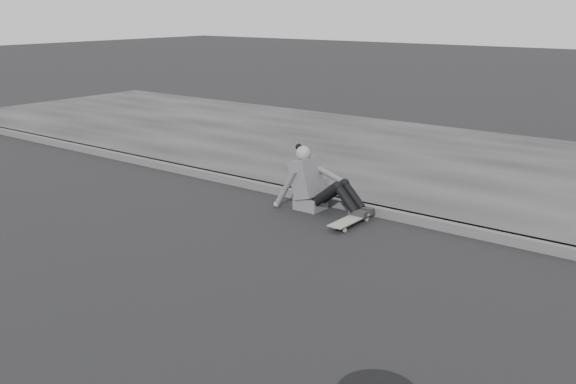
% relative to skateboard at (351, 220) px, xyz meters
% --- Properties ---
extents(ground, '(80.00, 80.00, 0.00)m').
position_rel_skateboard_xyz_m(ground, '(-0.07, -2.02, -0.07)').
color(ground, black).
rests_on(ground, ground).
extents(curb, '(24.00, 0.16, 0.12)m').
position_rel_skateboard_xyz_m(curb, '(-0.07, 0.56, -0.01)').
color(curb, '#4C4C4C').
rests_on(curb, ground).
extents(sidewalk, '(24.00, 6.00, 0.12)m').
position_rel_skateboard_xyz_m(sidewalk, '(-0.07, 3.58, -0.01)').
color(sidewalk, '#333333').
rests_on(sidewalk, ground).
extents(skateboard, '(0.20, 0.78, 0.09)m').
position_rel_skateboard_xyz_m(skateboard, '(0.00, 0.00, 0.00)').
color(skateboard, gray).
rests_on(skateboard, ground).
extents(seated_woman, '(1.38, 0.46, 0.88)m').
position_rel_skateboard_xyz_m(seated_woman, '(-0.73, 0.25, 0.29)').
color(seated_woman, '#535456').
rests_on(seated_woman, ground).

